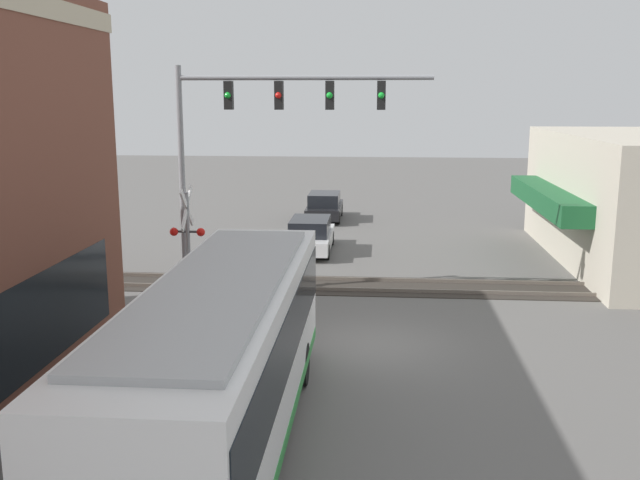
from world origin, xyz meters
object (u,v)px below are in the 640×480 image
(city_bus, at_px, (222,358))
(crossing_signal, at_px, (188,232))
(parked_car_white, at_px, (311,236))
(parked_car_black, at_px, (324,207))

(city_bus, relative_size, crossing_signal, 2.89)
(city_bus, height_order, parked_car_white, city_bus)
(crossing_signal, height_order, parked_car_black, crossing_signal)
(crossing_signal, height_order, parked_car_white, crossing_signal)
(city_bus, bearing_deg, parked_car_white, 0.00)
(city_bus, xyz_separation_m, crossing_signal, (10.13, 3.35, 0.42))
(crossing_signal, bearing_deg, parked_car_black, -12.01)
(crossing_signal, relative_size, parked_car_black, 0.87)
(crossing_signal, distance_m, parked_car_black, 16.18)
(city_bus, relative_size, parked_car_black, 2.51)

